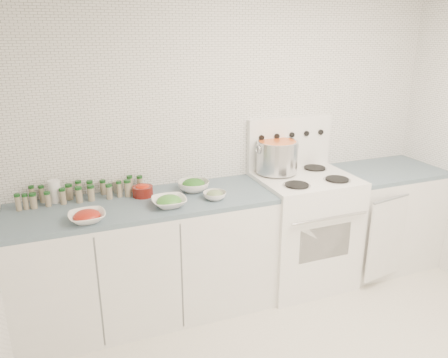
% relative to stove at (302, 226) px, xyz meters
% --- Properties ---
extents(room_walls, '(3.54, 3.04, 2.52)m').
position_rel_stove_xyz_m(room_walls, '(-0.48, -1.19, 1.06)').
color(room_walls, white).
rests_on(room_walls, ground).
extents(counter_left, '(1.85, 0.62, 0.90)m').
position_rel_stove_xyz_m(counter_left, '(-1.30, 0.00, -0.05)').
color(counter_left, white).
rests_on(counter_left, ground).
extents(stove, '(0.76, 0.70, 1.36)m').
position_rel_stove_xyz_m(stove, '(0.00, 0.00, 0.00)').
color(stove, white).
rests_on(stove, ground).
extents(counter_right, '(0.89, 0.70, 0.90)m').
position_rel_stove_xyz_m(counter_right, '(0.82, 0.00, -0.05)').
color(counter_right, white).
rests_on(counter_right, ground).
extents(stock_pot, '(0.36, 0.33, 0.26)m').
position_rel_stove_xyz_m(stock_pot, '(-0.18, 0.16, 0.59)').
color(stock_pot, silver).
rests_on(stock_pot, stove).
extents(bowl_tomato, '(0.24, 0.24, 0.08)m').
position_rel_stove_xyz_m(bowl_tomato, '(-1.70, -0.19, 0.44)').
color(bowl_tomato, white).
rests_on(bowl_tomato, counter_left).
extents(bowl_snowpea, '(0.24, 0.24, 0.08)m').
position_rel_stove_xyz_m(bowl_snowpea, '(-1.16, -0.13, 0.44)').
color(bowl_snowpea, white).
rests_on(bowl_snowpea, counter_left).
extents(bowl_broccoli, '(0.31, 0.31, 0.09)m').
position_rel_stove_xyz_m(bowl_broccoli, '(-0.91, 0.10, 0.45)').
color(bowl_broccoli, white).
rests_on(bowl_broccoli, counter_left).
extents(bowl_zucchini, '(0.20, 0.20, 0.07)m').
position_rel_stove_xyz_m(bowl_zucchini, '(-0.82, -0.12, 0.43)').
color(bowl_zucchini, white).
rests_on(bowl_zucchini, counter_left).
extents(bowl_pepper, '(0.15, 0.15, 0.09)m').
position_rel_stove_xyz_m(bowl_pepper, '(-1.29, 0.12, 0.45)').
color(bowl_pepper, '#5A140F').
rests_on(bowl_pepper, counter_left).
extents(salt_canister, '(0.08, 0.08, 0.16)m').
position_rel_stove_xyz_m(salt_canister, '(-1.88, 0.23, 0.48)').
color(salt_canister, white).
rests_on(salt_canister, counter_left).
extents(tin_can, '(0.09, 0.09, 0.09)m').
position_rel_stove_xyz_m(tin_can, '(-1.44, 0.26, 0.45)').
color(tin_can, '#B7AF9B').
rests_on(tin_can, counter_left).
extents(spice_cluster, '(0.87, 0.16, 0.13)m').
position_rel_stove_xyz_m(spice_cluster, '(-1.70, 0.20, 0.46)').
color(spice_cluster, gray).
rests_on(spice_cluster, counter_left).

